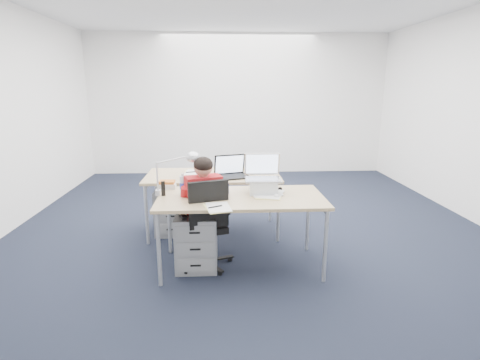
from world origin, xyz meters
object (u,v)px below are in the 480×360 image
at_px(drawer_pedestal_far, 173,210).
at_px(can_koozie, 225,188).
at_px(desk_far, 213,178).
at_px(desk_lamp, 171,173).
at_px(headphones, 194,193).
at_px(book_stack, 167,185).
at_px(seated_person, 201,209).
at_px(sunglasses, 278,189).
at_px(office_chair, 205,242).
at_px(computer_mouse, 276,196).
at_px(cordless_phone, 163,188).
at_px(wireless_keyboard, 267,195).
at_px(dark_laptop, 233,166).
at_px(far_cup, 235,168).
at_px(water_bottle, 183,184).
at_px(bear_figurine, 218,186).
at_px(desk_near, 241,201).
at_px(drawer_pedestal_near, 197,239).
at_px(silver_laptop, 263,174).

relative_size(drawer_pedestal_far, can_koozie, 4.76).
bearing_deg(can_koozie, desk_far, 99.28).
xyz_separation_m(can_koozie, desk_lamp, (-0.52, -0.01, 0.16)).
xyz_separation_m(headphones, book_stack, (-0.29, 0.26, 0.02)).
distance_m(seated_person, sunglasses, 0.81).
height_order(office_chair, computer_mouse, office_chair).
distance_m(seated_person, cordless_phone, 0.44).
height_order(wireless_keyboard, can_koozie, can_koozie).
height_order(dark_laptop, far_cup, dark_laptop).
height_order(office_chair, water_bottle, water_bottle).
bearing_deg(drawer_pedestal_far, dark_laptop, -15.74).
xyz_separation_m(water_bottle, bear_figurine, (0.35, -0.05, -0.02)).
distance_m(desk_far, headphones, 0.89).
relative_size(computer_mouse, water_bottle, 0.41).
bearing_deg(headphones, wireless_keyboard, -3.13).
relative_size(desk_near, book_stack, 9.21).
distance_m(book_stack, dark_laptop, 0.83).
distance_m(desk_far, far_cup, 0.30).
height_order(water_bottle, sunglasses, water_bottle).
distance_m(drawer_pedestal_far, computer_mouse, 1.60).
xyz_separation_m(sunglasses, dark_laptop, (-0.44, 0.58, 0.12)).
distance_m(office_chair, dark_laptop, 1.02).
xyz_separation_m(drawer_pedestal_far, sunglasses, (1.18, -0.79, 0.47)).
bearing_deg(dark_laptop, book_stack, -163.83).
bearing_deg(drawer_pedestal_far, cordless_phone, -87.48).
relative_size(book_stack, far_cup, 1.53).
xyz_separation_m(desk_far, office_chair, (-0.07, -0.94, -0.42)).
distance_m(seated_person, book_stack, 0.45).
relative_size(drawer_pedestal_far, headphones, 2.30).
height_order(computer_mouse, sunglasses, computer_mouse).
relative_size(desk_far, wireless_keyboard, 5.46).
bearing_deg(drawer_pedestal_near, seated_person, 70.88).
bearing_deg(wireless_keyboard, sunglasses, 47.20).
height_order(headphones, can_koozie, can_koozie).
bearing_deg(office_chair, bear_figurine, 7.58).
relative_size(desk_far, far_cup, 14.08).
xyz_separation_m(seated_person, computer_mouse, (0.74, -0.21, 0.19)).
relative_size(silver_laptop, desk_lamp, 0.85).
relative_size(wireless_keyboard, far_cup, 2.58).
height_order(seated_person, book_stack, seated_person).
bearing_deg(can_koozie, office_chair, -158.11).
xyz_separation_m(computer_mouse, headphones, (-0.80, 0.12, 0.00)).
bearing_deg(dark_laptop, seated_person, -135.33).
bearing_deg(dark_laptop, office_chair, -127.62).
distance_m(desk_far, bear_figurine, 0.88).
distance_m(desk_near, book_stack, 0.83).
xyz_separation_m(seated_person, book_stack, (-0.35, 0.17, 0.22)).
relative_size(desk_far, computer_mouse, 19.01).
height_order(desk_near, bear_figurine, bear_figurine).
distance_m(water_bottle, far_cup, 1.06).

